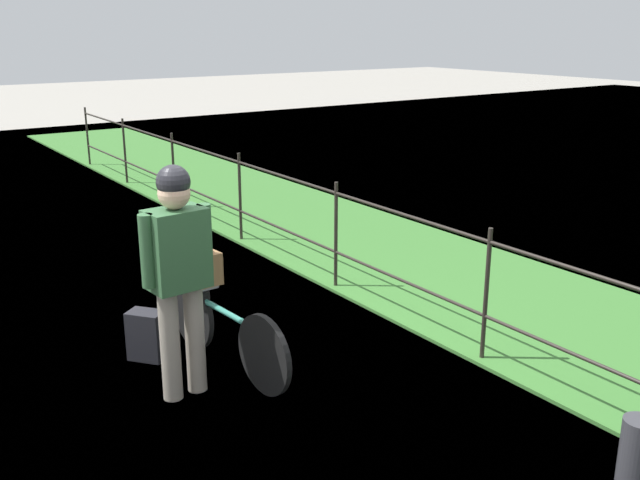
{
  "coord_description": "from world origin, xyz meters",
  "views": [
    {
      "loc": [
        4.58,
        -1.94,
        2.57
      ],
      "look_at": [
        -0.02,
        1.2,
        0.9
      ],
      "focal_mm": 40.43,
      "sensor_mm": 36.0,
      "label": 1
    }
  ],
  "objects_px": {
    "bicycle_main": "(224,329)",
    "mooring_bollard": "(637,454)",
    "wooden_crate": "(197,266)",
    "cyclist_person": "(178,262)",
    "terrier_dog": "(198,242)",
    "backpack_on_paving": "(147,335)"
  },
  "relations": [
    {
      "from": "bicycle_main",
      "to": "backpack_on_paving",
      "type": "xyz_separation_m",
      "value": [
        -0.49,
        -0.44,
        -0.12
      ]
    },
    {
      "from": "wooden_crate",
      "to": "terrier_dog",
      "type": "distance_m",
      "value": 0.21
    },
    {
      "from": "wooden_crate",
      "to": "terrier_dog",
      "type": "bearing_deg",
      "value": 5.0
    },
    {
      "from": "bicycle_main",
      "to": "terrier_dog",
      "type": "xyz_separation_m",
      "value": [
        -0.34,
        -0.03,
        0.62
      ]
    },
    {
      "from": "cyclist_person",
      "to": "mooring_bollard",
      "type": "xyz_separation_m",
      "value": [
        2.49,
        1.67,
        -0.78
      ]
    },
    {
      "from": "wooden_crate",
      "to": "backpack_on_paving",
      "type": "bearing_deg",
      "value": -106.82
    },
    {
      "from": "terrier_dog",
      "to": "cyclist_person",
      "type": "distance_m",
      "value": 0.69
    },
    {
      "from": "wooden_crate",
      "to": "bicycle_main",
      "type": "bearing_deg",
      "value": 5.0
    },
    {
      "from": "cyclist_person",
      "to": "wooden_crate",
      "type": "bearing_deg",
      "value": 145.23
    },
    {
      "from": "cyclist_person",
      "to": "backpack_on_paving",
      "type": "xyz_separation_m",
      "value": [
        -0.7,
        -0.01,
        -0.8
      ]
    },
    {
      "from": "bicycle_main",
      "to": "terrier_dog",
      "type": "height_order",
      "value": "terrier_dog"
    },
    {
      "from": "wooden_crate",
      "to": "cyclist_person",
      "type": "relative_size",
      "value": 0.21
    },
    {
      "from": "bicycle_main",
      "to": "mooring_bollard",
      "type": "xyz_separation_m",
      "value": [
        2.7,
        1.23,
        -0.1
      ]
    },
    {
      "from": "backpack_on_paving",
      "to": "terrier_dog",
      "type": "bearing_deg",
      "value": 31.44
    },
    {
      "from": "wooden_crate",
      "to": "terrier_dog",
      "type": "relative_size",
      "value": 1.13
    },
    {
      "from": "terrier_dog",
      "to": "mooring_bollard",
      "type": "xyz_separation_m",
      "value": [
        3.04,
        1.26,
        -0.72
      ]
    },
    {
      "from": "bicycle_main",
      "to": "cyclist_person",
      "type": "xyz_separation_m",
      "value": [
        0.21,
        -0.43,
        0.68
      ]
    },
    {
      "from": "bicycle_main",
      "to": "terrier_dog",
      "type": "relative_size",
      "value": 5.07
    },
    {
      "from": "bicycle_main",
      "to": "cyclist_person",
      "type": "bearing_deg",
      "value": -64.14
    },
    {
      "from": "backpack_on_paving",
      "to": "wooden_crate",
      "type": "bearing_deg",
      "value": 34.46
    },
    {
      "from": "wooden_crate",
      "to": "cyclist_person",
      "type": "xyz_separation_m",
      "value": [
        0.58,
        -0.4,
        0.27
      ]
    },
    {
      "from": "backpack_on_paving",
      "to": "mooring_bollard",
      "type": "distance_m",
      "value": 3.6
    }
  ]
}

